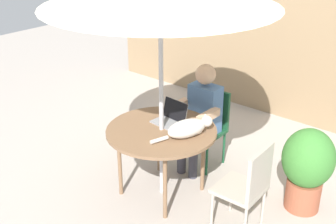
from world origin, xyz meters
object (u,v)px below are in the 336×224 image
(patio_table, at_px, (161,134))
(laptop, at_px, (172,116))
(cat, at_px, (189,128))
(potted_plant_near_fence, at_px, (307,165))
(person_seated, at_px, (201,112))
(chair_empty, at_px, (249,184))
(chair_occupied, at_px, (209,122))

(patio_table, relative_size, laptop, 3.41)
(patio_table, bearing_deg, cat, 12.41)
(cat, xyz_separation_m, potted_plant_near_fence, (0.94, 0.63, -0.34))
(laptop, distance_m, potted_plant_near_fence, 1.39)
(patio_table, height_order, cat, cat)
(patio_table, bearing_deg, person_seated, 90.00)
(laptop, relative_size, potted_plant_near_fence, 0.37)
(person_seated, distance_m, cat, 0.67)
(person_seated, bearing_deg, potted_plant_near_fence, 1.74)
(chair_empty, xyz_separation_m, cat, (-0.69, 0.03, 0.31))
(patio_table, relative_size, chair_empty, 1.24)
(patio_table, bearing_deg, laptop, 98.42)
(chair_occupied, distance_m, potted_plant_near_fence, 1.24)
(chair_empty, height_order, laptop, laptop)
(patio_table, bearing_deg, chair_occupied, 90.00)
(person_seated, distance_m, laptop, 0.48)
(chair_empty, xyz_separation_m, person_seated, (-0.98, 0.63, 0.17))
(chair_empty, relative_size, potted_plant_near_fence, 1.02)
(laptop, xyz_separation_m, cat, (0.32, -0.12, 0.02))
(chair_occupied, bearing_deg, cat, -68.95)
(person_seated, height_order, laptop, person_seated)
(patio_table, height_order, potted_plant_near_fence, potted_plant_near_fence)
(patio_table, distance_m, person_seated, 0.66)
(patio_table, distance_m, potted_plant_near_fence, 1.43)
(chair_occupied, distance_m, chair_empty, 1.25)
(chair_empty, bearing_deg, chair_occupied, 141.38)
(chair_occupied, bearing_deg, laptop, -92.55)
(chair_empty, height_order, potted_plant_near_fence, chair_empty)
(cat, relative_size, potted_plant_near_fence, 0.71)
(chair_empty, bearing_deg, patio_table, -178.10)
(person_seated, bearing_deg, chair_empty, -32.56)
(chair_empty, distance_m, person_seated, 1.17)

